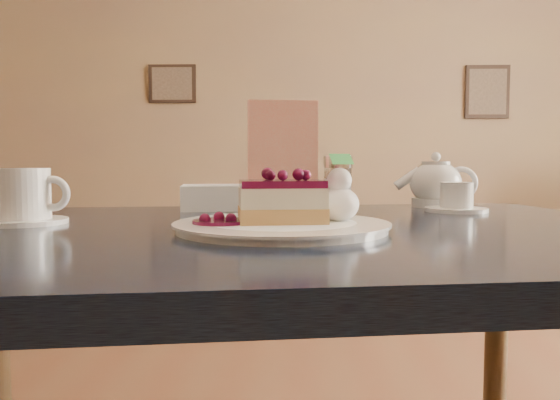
{
  "coord_description": "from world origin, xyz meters",
  "views": [
    {
      "loc": [
        -0.16,
        -0.83,
        0.87
      ],
      "look_at": [
        -0.19,
        -0.11,
        0.82
      ],
      "focal_mm": 35.0,
      "sensor_mm": 36.0,
      "label": 1
    }
  ],
  "objects_px": {
    "main_table": "(278,278)",
    "dessert_plate": "(282,227)",
    "cheesecake_slice": "(282,202)",
    "coffee_set": "(26,199)",
    "tea_set": "(439,188)"
  },
  "relations": [
    {
      "from": "cheesecake_slice",
      "to": "coffee_set",
      "type": "relative_size",
      "value": 0.95
    },
    {
      "from": "main_table",
      "to": "tea_set",
      "type": "bearing_deg",
      "value": 38.11
    },
    {
      "from": "main_table",
      "to": "dessert_plate",
      "type": "bearing_deg",
      "value": -90.0
    },
    {
      "from": "cheesecake_slice",
      "to": "tea_set",
      "type": "height_order",
      "value": "tea_set"
    },
    {
      "from": "dessert_plate",
      "to": "cheesecake_slice",
      "type": "relative_size",
      "value": 2.26
    },
    {
      "from": "main_table",
      "to": "coffee_set",
      "type": "relative_size",
      "value": 9.41
    },
    {
      "from": "main_table",
      "to": "dessert_plate",
      "type": "relative_size",
      "value": 4.4
    },
    {
      "from": "coffee_set",
      "to": "tea_set",
      "type": "distance_m",
      "value": 0.82
    },
    {
      "from": "main_table",
      "to": "coffee_set",
      "type": "height_order",
      "value": "coffee_set"
    },
    {
      "from": "dessert_plate",
      "to": "coffee_set",
      "type": "height_order",
      "value": "coffee_set"
    },
    {
      "from": "tea_set",
      "to": "main_table",
      "type": "bearing_deg",
      "value": -133.22
    },
    {
      "from": "main_table",
      "to": "cheesecake_slice",
      "type": "bearing_deg",
      "value": -90.0
    },
    {
      "from": "main_table",
      "to": "coffee_set",
      "type": "xyz_separation_m",
      "value": [
        -0.41,
        0.03,
        0.12
      ]
    },
    {
      "from": "cheesecake_slice",
      "to": "tea_set",
      "type": "distance_m",
      "value": 0.53
    },
    {
      "from": "main_table",
      "to": "cheesecake_slice",
      "type": "relative_size",
      "value": 9.94
    }
  ]
}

